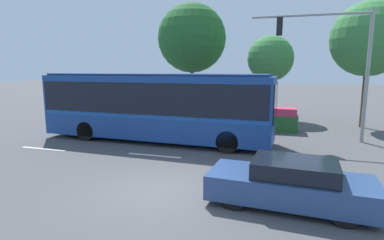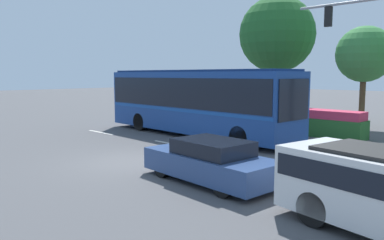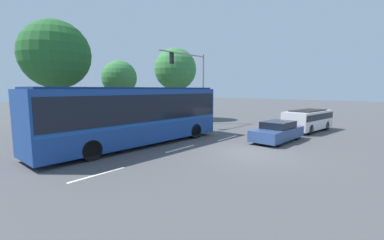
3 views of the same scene
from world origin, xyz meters
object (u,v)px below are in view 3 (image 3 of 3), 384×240
Objects in this scene: city_bus at (136,113)px; street_tree_left at (55,55)px; traffic_light_pole at (194,77)px; street_tree_right at (175,69)px; street_tree_centre at (119,78)px; sedan_foreground at (277,132)px; suv_left_lane at (308,119)px.

street_tree_left reaches higher than city_bus.
city_bus is 9.42m from traffic_light_pole.
street_tree_left is at bearing -32.59° from traffic_light_pole.
street_tree_right is (2.29, 4.39, 1.02)m from traffic_light_pole.
city_bus is 1.54× the size of street_tree_right.
traffic_light_pole is 7.17m from street_tree_centre.
street_tree_right is (10.99, 7.04, 3.48)m from city_bus.
suv_left_lane is (5.41, -0.36, 0.37)m from sedan_foreground.
street_tree_centre is at bearing 162.48° from street_tree_right.
suv_left_lane is at bearing 109.60° from traffic_light_pole.
suv_left_lane is at bearing -26.09° from city_bus.
city_bus is at bearing -85.64° from street_tree_left.
suv_left_lane is 0.87× the size of street_tree_centre.
street_tree_left is 1.41× the size of street_tree_centre.
sedan_foreground is 0.68× the size of traffic_light_pole.
street_tree_left is at bearing -60.14° from sedan_foreground.
city_bus is 2.66× the size of sedan_foreground.
suv_left_lane is at bearing -50.04° from street_tree_left.
street_tree_right is at bearing 34.71° from city_bus.
street_tree_right is at bearing -77.37° from suv_left_lane.
traffic_light_pole is at bearing -117.48° from street_tree_right.
street_tree_left is 11.76m from street_tree_right.
city_bus is 13.54m from suv_left_lane.
sedan_foreground is 5.43m from suv_left_lane.
street_tree_left reaches higher than suv_left_lane.
sedan_foreground is 14.62m from street_tree_right.
traffic_light_pole reaches higher than street_tree_centre.
traffic_light_pole is (8.70, 2.65, 2.45)m from city_bus.
street_tree_right reaches higher than street_tree_centre.
suv_left_lane is 0.68× the size of street_tree_right.
city_bus is at bearing 16.94° from traffic_light_pole.
city_bus reaches higher than suv_left_lane.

